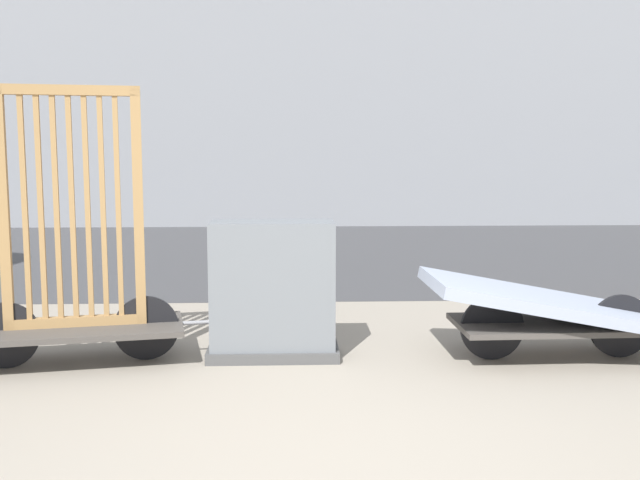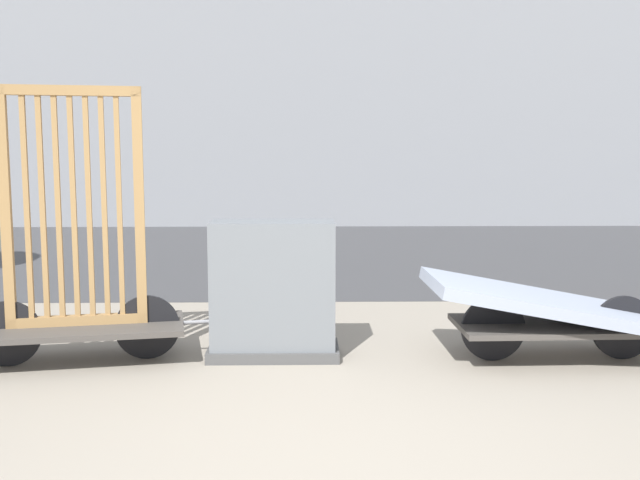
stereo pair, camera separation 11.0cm
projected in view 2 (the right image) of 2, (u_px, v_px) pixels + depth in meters
The scene contains 5 objects.
ground_plane at pixel (327, 462), 3.69m from camera, with size 60.00×60.00×0.00m, color gray.
road_strip at pixel (313, 252), 11.14m from camera, with size 56.00×7.29×0.01m.
bike_cart_with_bedframe at pixel (77, 275), 5.34m from camera, with size 2.21×0.96×1.97m.
bike_cart_with_mattress at pixel (560, 311), 5.44m from camera, with size 2.40×0.94×0.63m.
utility_cabinet at pixel (273, 295), 5.50m from camera, with size 0.96×0.46×1.01m.
Camera 2 is at (-0.10, -3.53, 1.54)m, focal length 42.00 mm.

